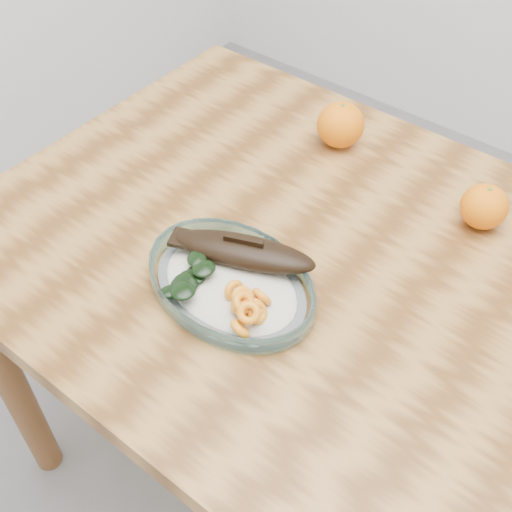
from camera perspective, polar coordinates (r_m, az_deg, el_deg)
name	(u,v)px	position (r m, az deg, el deg)	size (l,w,h in m)	color
ground	(314,485)	(1.61, 5.17, -19.65)	(3.00, 3.00, 0.00)	slate
dining_table	(340,313)	(1.05, 7.50, -5.03)	(1.20, 0.80, 0.75)	brown
plated_meal	(231,280)	(0.93, -2.25, -2.11)	(0.53, 0.53, 0.08)	white
orange_left	(341,125)	(1.18, 7.52, 11.49)	(0.09, 0.09, 0.09)	#FF5C05
orange_right	(484,207)	(1.07, 19.61, 4.16)	(0.07, 0.07, 0.07)	#FF5C05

